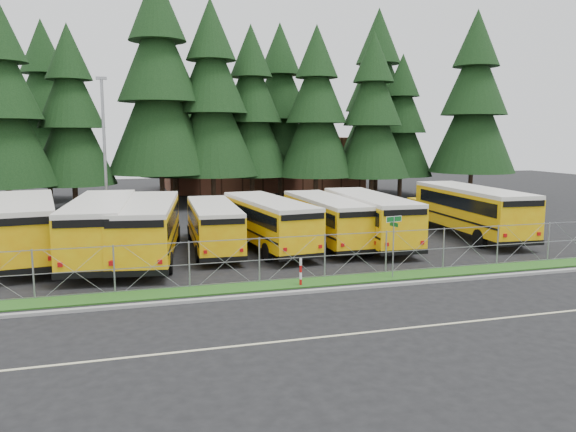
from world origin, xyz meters
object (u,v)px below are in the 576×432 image
object	(u,v)px
bus_1	(103,230)
bus_4	(266,224)
bus_3	(213,227)
light_standard	(105,147)
bus_6	(367,219)
striped_bollard	(301,272)
bus_east	(468,212)
bus_5	(324,221)
street_sign	(394,233)
bus_2	(148,230)
bus_0	(26,229)

from	to	relation	value
bus_1	bus_4	distance (m)	8.73
bus_3	bus_4	distance (m)	2.97
light_standard	bus_6	bearing A→B (deg)	-34.50
striped_bollard	bus_east	bearing A→B (deg)	31.28
bus_3	bus_6	bearing A→B (deg)	-1.75
bus_3	bus_5	world-z (taller)	bus_5
street_sign	striped_bollard	distance (m)	4.57
bus_3	street_sign	bearing A→B (deg)	-48.22
bus_5	striped_bollard	distance (m)	9.24
bus_3	striped_bollard	size ratio (longest dim) A/B	8.36
bus_2	bus_0	bearing A→B (deg)	171.53
bus_0	bus_1	distance (m)	3.99
bus_5	street_sign	distance (m)	8.20
bus_2	light_standard	bearing A→B (deg)	110.02
bus_3	striped_bollard	xyz separation A→B (m)	(2.44, -8.41, -0.72)
bus_0	bus_3	xyz separation A→B (m)	(9.53, -0.46, -0.25)
striped_bollard	bus_5	bearing A→B (deg)	64.02
bus_5	street_sign	size ratio (longest dim) A/B	3.78
bus_6	striped_bollard	size ratio (longest dim) A/B	9.28
bus_6	striped_bollard	world-z (taller)	bus_6
bus_1	bus_6	xyz separation A→B (m)	(14.67, 0.19, -0.11)
bus_4	light_standard	size ratio (longest dim) A/B	1.07
bus_6	bus_east	bearing A→B (deg)	6.59
bus_6	bus_1	bearing A→B (deg)	-176.77
bus_east	light_standard	world-z (taller)	light_standard
bus_east	striped_bollard	size ratio (longest dim) A/B	9.92
bus_2	bus_5	bearing A→B (deg)	14.61
striped_bollard	light_standard	world-z (taller)	light_standard
bus_0	street_sign	size ratio (longest dim) A/B	4.26
light_standard	striped_bollard	bearing A→B (deg)	-65.17
bus_2	bus_east	size ratio (longest dim) A/B	0.98
bus_2	bus_6	xyz separation A→B (m)	(12.42, 0.64, -0.07)
bus_east	bus_1	bearing A→B (deg)	-174.82
bus_5	striped_bollard	xyz separation A→B (m)	(-4.03, -8.27, -0.79)
bus_east	bus_6	bearing A→B (deg)	-172.56
light_standard	bus_5	bearing A→B (deg)	-37.95
bus_2	bus_east	distance (m)	19.57
striped_bollard	bus_4	bearing A→B (deg)	86.35
bus_3	bus_4	world-z (taller)	bus_4
bus_3	light_standard	bearing A→B (deg)	124.14
striped_bollard	bus_1	bearing A→B (deg)	137.35
bus_4	bus_3	bearing A→B (deg)	166.74
bus_1	bus_3	world-z (taller)	bus_1
bus_1	bus_4	xyz separation A→B (m)	(8.72, 0.50, -0.16)
bus_6	striped_bollard	bearing A→B (deg)	-127.36
bus_3	light_standard	size ratio (longest dim) A/B	0.99
bus_4	striped_bollard	distance (m)	8.12
bus_0	striped_bollard	world-z (taller)	bus_0
bus_4	striped_bollard	world-z (taller)	bus_4
striped_bollard	light_standard	xyz separation A→B (m)	(-8.26, 17.86, 4.90)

